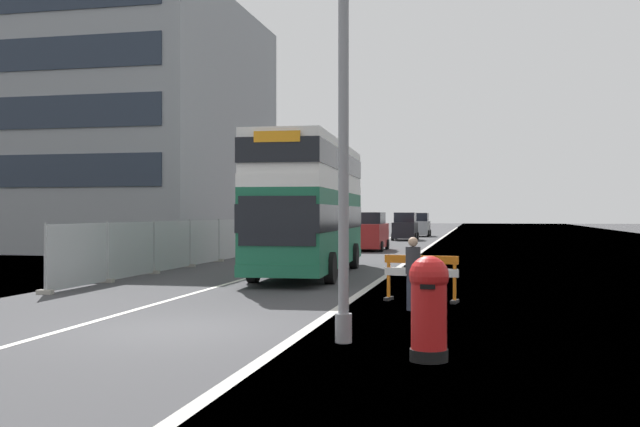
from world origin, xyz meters
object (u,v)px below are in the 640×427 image
(lamppost_foreground, at_px, (344,115))
(pedestrian_at_kerb, at_px, (413,274))
(car_oncoming_near, at_px, (368,232))
(car_receding_far, at_px, (405,227))
(car_receding_mid, at_px, (351,231))
(red_pillar_postbox, at_px, (429,303))
(double_decker_bus, at_px, (310,205))
(car_far_side, at_px, (419,225))
(roadworks_barrier, at_px, (421,272))

(lamppost_foreground, height_order, pedestrian_at_kerb, lamppost_foreground)
(car_oncoming_near, distance_m, car_receding_far, 16.54)
(car_oncoming_near, distance_m, car_receding_mid, 8.16)
(car_receding_far, bearing_deg, red_pillar_postbox, -83.97)
(car_receding_far, xyz_separation_m, pedestrian_at_kerb, (4.35, -42.45, -0.20))
(lamppost_foreground, height_order, car_receding_far, lamppost_foreground)
(car_receding_far, bearing_deg, double_decker_bus, -90.20)
(red_pillar_postbox, bearing_deg, double_decker_bus, 109.66)
(car_receding_far, xyz_separation_m, car_far_side, (0.32, 9.69, -0.01))
(double_decker_bus, distance_m, car_receding_mid, 25.01)
(pedestrian_at_kerb, bearing_deg, roadworks_barrier, 88.16)
(double_decker_bus, bearing_deg, car_receding_mid, 96.44)
(lamppost_foreground, relative_size, red_pillar_postbox, 5.22)
(lamppost_foreground, bearing_deg, double_decker_bus, 105.41)
(car_oncoming_near, xyz_separation_m, car_receding_mid, (-2.39, 7.80, -0.10))
(double_decker_bus, height_order, car_oncoming_near, double_decker_bus)
(car_far_side, xyz_separation_m, pedestrian_at_kerb, (4.03, -52.15, -0.19))
(roadworks_barrier, bearing_deg, car_far_side, 94.62)
(double_decker_bus, bearing_deg, roadworks_barrier, -58.01)
(red_pillar_postbox, relative_size, car_receding_mid, 0.36)
(car_receding_mid, relative_size, pedestrian_at_kerb, 2.62)
(double_decker_bus, distance_m, red_pillar_postbox, 15.55)
(double_decker_bus, relative_size, car_far_side, 2.69)
(red_pillar_postbox, bearing_deg, roadworks_barrier, 95.30)
(double_decker_bus, distance_m, pedestrian_at_kerb, 10.11)
(pedestrian_at_kerb, bearing_deg, car_oncoming_near, 100.67)
(lamppost_foreground, distance_m, car_receding_far, 47.08)
(car_oncoming_near, bearing_deg, red_pillar_postbox, -79.91)
(roadworks_barrier, bearing_deg, red_pillar_postbox, -84.70)
(car_receding_far, height_order, pedestrian_at_kerb, car_receding_far)
(lamppost_foreground, relative_size, car_receding_far, 2.10)
(lamppost_foreground, height_order, roadworks_barrier, lamppost_foreground)
(lamppost_foreground, distance_m, pedestrian_at_kerb, 5.42)
(double_decker_bus, relative_size, car_receding_mid, 2.52)
(lamppost_foreground, relative_size, car_far_side, 2.01)
(car_receding_mid, relative_size, car_receding_far, 1.12)
(double_decker_bus, distance_m, car_far_side, 43.26)
(lamppost_foreground, bearing_deg, red_pillar_postbox, -39.05)
(red_pillar_postbox, distance_m, roadworks_barrier, 7.36)
(lamppost_foreground, bearing_deg, roadworks_barrier, 82.03)
(car_receding_far, bearing_deg, roadworks_barrier, -83.84)
(roadworks_barrier, relative_size, car_receding_far, 0.48)
(roadworks_barrier, distance_m, car_receding_mid, 32.87)
(roadworks_barrier, height_order, car_oncoming_near, car_oncoming_near)
(lamppost_foreground, height_order, car_oncoming_near, lamppost_foreground)
(double_decker_bus, distance_m, lamppost_foreground, 13.88)
(roadworks_barrier, bearing_deg, car_receding_far, 96.16)
(double_decker_bus, xyz_separation_m, roadworks_barrier, (4.52, -7.24, -1.77))
(double_decker_bus, height_order, red_pillar_postbox, double_decker_bus)
(roadworks_barrier, xyz_separation_m, car_far_side, (-4.08, 50.48, 0.28))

